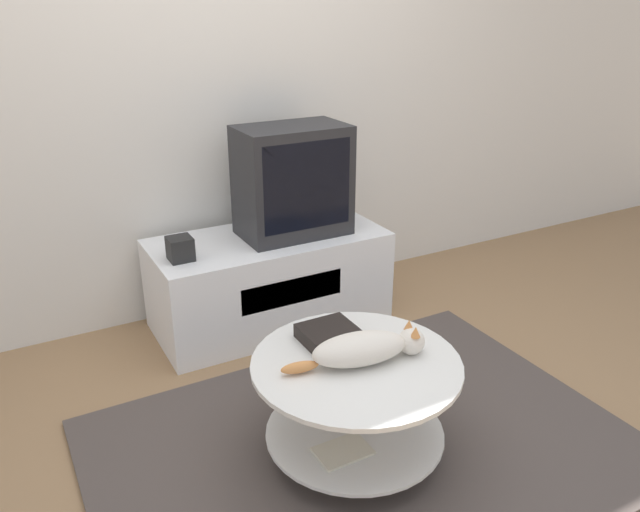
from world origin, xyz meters
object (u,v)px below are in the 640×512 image
object	(u,v)px
tv	(293,181)
dvd_box	(328,334)
speaker	(180,249)
cat	(365,348)

from	to	relation	value
tv	dvd_box	bearing A→B (deg)	-109.11
speaker	dvd_box	size ratio (longest dim) A/B	0.55
speaker	cat	distance (m)	1.13
tv	cat	world-z (taller)	tv
tv	dvd_box	world-z (taller)	tv
speaker	dvd_box	bearing A→B (deg)	-71.85
dvd_box	speaker	bearing A→B (deg)	108.15
speaker	dvd_box	distance (m)	0.94
tv	speaker	bearing A→B (deg)	-173.92
tv	speaker	distance (m)	0.66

